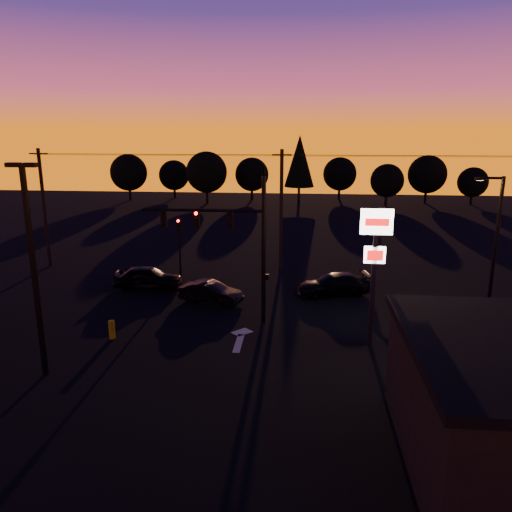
{
  "coord_description": "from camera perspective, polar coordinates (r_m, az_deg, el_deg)",
  "views": [
    {
      "loc": [
        3.51,
        -21.88,
        10.47
      ],
      "look_at": [
        1.0,
        5.0,
        3.5
      ],
      "focal_mm": 35.0,
      "sensor_mm": 36.0,
      "label": 1
    }
  ],
  "objects": [
    {
      "name": "ground",
      "position": [
        24.51,
        -3.48,
        -10.84
      ],
      "size": [
        120.0,
        120.0,
        0.0
      ],
      "primitive_type": "plane",
      "color": "black",
      "rests_on": "ground"
    },
    {
      "name": "lane_arrow",
      "position": [
        25.94,
        -1.81,
        -9.32
      ],
      "size": [
        1.2,
        3.1,
        0.01
      ],
      "color": "beige",
      "rests_on": "ground"
    },
    {
      "name": "traffic_signal_mast",
      "position": [
        26.7,
        -2.55,
        2.5
      ],
      "size": [
        6.79,
        0.52,
        8.58
      ],
      "color": "black",
      "rests_on": "ground"
    },
    {
      "name": "secondary_signal",
      "position": [
        35.27,
        -8.77,
        1.85
      ],
      "size": [
        0.3,
        0.31,
        4.35
      ],
      "color": "black",
      "rests_on": "ground"
    },
    {
      "name": "parking_lot_light",
      "position": [
        22.47,
        -24.19,
        -0.21
      ],
      "size": [
        1.25,
        0.3,
        9.14
      ],
      "color": "black",
      "rests_on": "ground"
    },
    {
      "name": "pylon_sign",
      "position": [
        24.28,
        13.45,
        0.84
      ],
      "size": [
        1.5,
        0.28,
        6.8
      ],
      "color": "black",
      "rests_on": "ground"
    },
    {
      "name": "streetlight",
      "position": [
        29.91,
        25.56,
        1.37
      ],
      "size": [
        1.55,
        0.35,
        8.0
      ],
      "color": "black",
      "rests_on": "ground"
    },
    {
      "name": "utility_pole_0",
      "position": [
        41.26,
        -23.05,
        5.13
      ],
      "size": [
        1.4,
        0.26,
        9.0
      ],
      "color": "black",
      "rests_on": "ground"
    },
    {
      "name": "utility_pole_1",
      "position": [
        36.39,
        2.9,
        5.16
      ],
      "size": [
        1.4,
        0.26,
        9.0
      ],
      "color": "black",
      "rests_on": "ground"
    },
    {
      "name": "power_wires",
      "position": [
        35.96,
        2.98,
        11.42
      ],
      "size": [
        36.0,
        1.22,
        0.07
      ],
      "color": "black",
      "rests_on": "ground"
    },
    {
      "name": "bollard",
      "position": [
        26.73,
        -16.14,
        -8.08
      ],
      "size": [
        0.32,
        0.32,
        0.95
      ],
      "primitive_type": "cylinder",
      "color": "#ABA208",
      "rests_on": "ground"
    },
    {
      "name": "tree_0",
      "position": [
        76.54,
        -14.35,
        9.23
      ],
      "size": [
        5.36,
        5.36,
        6.74
      ],
      "color": "black",
      "rests_on": "ground"
    },
    {
      "name": "tree_1",
      "position": [
        77.7,
        -9.35,
        9.09
      ],
      "size": [
        4.54,
        4.54,
        5.71
      ],
      "color": "black",
      "rests_on": "ground"
    },
    {
      "name": "tree_2",
      "position": [
        71.44,
        -5.67,
        9.51
      ],
      "size": [
        5.77,
        5.78,
        7.26
      ],
      "color": "black",
      "rests_on": "ground"
    },
    {
      "name": "tree_3",
      "position": [
        74.57,
        -0.48,
        9.3
      ],
      "size": [
        4.95,
        4.95,
        6.22
      ],
      "color": "black",
      "rests_on": "ground"
    },
    {
      "name": "tree_4",
      "position": [
        71.03,
        5.0,
        10.76
      ],
      "size": [
        4.18,
        4.18,
        9.5
      ],
      "color": "black",
      "rests_on": "ground"
    },
    {
      "name": "tree_5",
      "position": [
        76.38,
        9.56,
        9.23
      ],
      "size": [
        4.95,
        4.95,
        6.22
      ],
      "color": "black",
      "rests_on": "ground"
    },
    {
      "name": "tree_6",
      "position": [
        71.17,
        14.75,
        8.33
      ],
      "size": [
        4.54,
        4.54,
        5.71
      ],
      "color": "black",
      "rests_on": "ground"
    },
    {
      "name": "tree_7",
      "position": [
        75.23,
        18.99,
        8.82
      ],
      "size": [
        5.36,
        5.36,
        6.74
      ],
      "color": "black",
      "rests_on": "ground"
    },
    {
      "name": "tree_8",
      "position": [
        75.98,
        23.54,
        7.74
      ],
      "size": [
        4.12,
        4.12,
        5.19
      ],
      "color": "black",
      "rests_on": "ground"
    },
    {
      "name": "car_left",
      "position": [
        34.09,
        -12.24,
        -2.41
      ],
      "size": [
        4.57,
        2.04,
        1.53
      ],
      "primitive_type": "imported",
      "rotation": [
        0.0,
        0.0,
        1.62
      ],
      "color": "black",
      "rests_on": "ground"
    },
    {
      "name": "car_mid",
      "position": [
        30.82,
        -5.18,
        -4.17
      ],
      "size": [
        4.16,
        2.43,
        1.3
      ],
      "primitive_type": "imported",
      "rotation": [
        0.0,
        0.0,
        1.28
      ],
      "color": "black",
      "rests_on": "ground"
    },
    {
      "name": "car_right",
      "position": [
        32.48,
        8.85,
        -3.24
      ],
      "size": [
        5.04,
        3.09,
        1.37
      ],
      "primitive_type": "imported",
      "rotation": [
        0.0,
        0.0,
        -1.3
      ],
      "color": "black",
      "rests_on": "ground"
    },
    {
      "name": "suv_parked",
      "position": [
        24.03,
        23.76,
        -10.94
      ],
      "size": [
        4.32,
        5.18,
        1.31
      ],
      "primitive_type": "imported",
      "rotation": [
        0.0,
        0.0,
        0.55
      ],
      "color": "black",
      "rests_on": "ground"
    }
  ]
}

